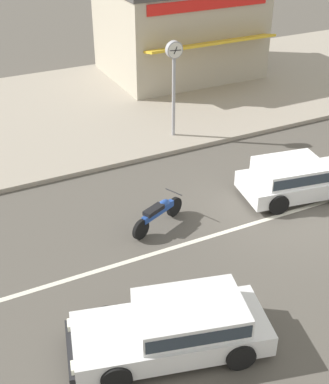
{
  "coord_description": "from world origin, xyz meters",
  "views": [
    {
      "loc": [
        -9.04,
        -9.73,
        8.34
      ],
      "look_at": [
        -3.52,
        1.39,
        0.8
      ],
      "focal_mm": 50.0,
      "sensor_mm": 36.0,
      "label": 1
    }
  ],
  "objects_px": {
    "hatchback_white_3": "(177,326)",
    "shopfront_corner_warung": "(179,28)",
    "motorcycle_2": "(158,213)",
    "hatchback_white_4": "(296,177)",
    "street_clock": "(174,68)"
  },
  "relations": [
    {
      "from": "hatchback_white_3",
      "to": "shopfront_corner_warung",
      "type": "relative_size",
      "value": 0.64
    },
    {
      "from": "motorcycle_2",
      "to": "shopfront_corner_warung",
      "type": "relative_size",
      "value": 0.28
    },
    {
      "from": "hatchback_white_4",
      "to": "street_clock",
      "type": "relative_size",
      "value": 1.11
    },
    {
      "from": "motorcycle_2",
      "to": "street_clock",
      "type": "bearing_deg",
      "value": 58.66
    },
    {
      "from": "hatchback_white_3",
      "to": "shopfront_corner_warung",
      "type": "height_order",
      "value": "shopfront_corner_warung"
    },
    {
      "from": "street_clock",
      "to": "shopfront_corner_warung",
      "type": "relative_size",
      "value": 0.51
    },
    {
      "from": "hatchback_white_4",
      "to": "hatchback_white_3",
      "type": "bearing_deg",
      "value": -147.63
    },
    {
      "from": "hatchback_white_3",
      "to": "hatchback_white_4",
      "type": "height_order",
      "value": "same"
    },
    {
      "from": "hatchback_white_4",
      "to": "motorcycle_2",
      "type": "distance_m",
      "value": 4.34
    },
    {
      "from": "hatchback_white_3",
      "to": "hatchback_white_4",
      "type": "xyz_separation_m",
      "value": [
        5.86,
        3.71,
        -0.0
      ]
    },
    {
      "from": "hatchback_white_3",
      "to": "street_clock",
      "type": "relative_size",
      "value": 1.26
    },
    {
      "from": "shopfront_corner_warung",
      "to": "street_clock",
      "type": "bearing_deg",
      "value": -119.34
    },
    {
      "from": "hatchback_white_3",
      "to": "street_clock",
      "type": "xyz_separation_m",
      "value": [
        4.41,
        8.75,
        2.01
      ]
    },
    {
      "from": "hatchback_white_4",
      "to": "motorcycle_2",
      "type": "xyz_separation_m",
      "value": [
        -4.33,
        0.31,
        -0.16
      ]
    },
    {
      "from": "motorcycle_2",
      "to": "street_clock",
      "type": "relative_size",
      "value": 0.54
    }
  ]
}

